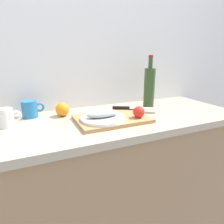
# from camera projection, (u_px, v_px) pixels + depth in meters

# --- Properties ---
(back_wall) EXTENTS (3.20, 0.05, 2.50)m
(back_wall) POSITION_uv_depth(u_px,v_px,m) (65.00, 56.00, 1.28)
(back_wall) COLOR white
(back_wall) RESTS_ON ground_plane
(kitchen_counter) EXTENTS (2.00, 0.60, 0.90)m
(kitchen_counter) POSITION_uv_depth(u_px,v_px,m) (84.00, 190.00, 1.22)
(kitchen_counter) COLOR #9E7A56
(kitchen_counter) RESTS_ON ground_plane
(cutting_board) EXTENTS (0.40, 0.28, 0.02)m
(cutting_board) POSITION_uv_depth(u_px,v_px,m) (112.00, 119.00, 1.12)
(cutting_board) COLOR tan
(cutting_board) RESTS_ON kitchen_counter
(white_plate) EXTENTS (0.24, 0.24, 0.01)m
(white_plate) POSITION_uv_depth(u_px,v_px,m) (103.00, 118.00, 1.07)
(white_plate) COLOR white
(white_plate) RESTS_ON cutting_board
(fish_fillet) EXTENTS (0.18, 0.08, 0.04)m
(fish_fillet) POSITION_uv_depth(u_px,v_px,m) (103.00, 114.00, 1.06)
(fish_fillet) COLOR #999E99
(fish_fillet) RESTS_ON white_plate
(chef_knife) EXTENTS (0.27, 0.16, 0.02)m
(chef_knife) POSITION_uv_depth(u_px,v_px,m) (129.00, 108.00, 1.27)
(chef_knife) COLOR silver
(chef_knife) RESTS_ON cutting_board
(tomato_0) EXTENTS (0.07, 0.07, 0.07)m
(tomato_0) POSITION_uv_depth(u_px,v_px,m) (139.00, 112.00, 1.10)
(tomato_0) COLOR red
(tomato_0) RESTS_ON cutting_board
(wine_bottle) EXTENTS (0.07, 0.07, 0.36)m
(wine_bottle) POSITION_uv_depth(u_px,v_px,m) (149.00, 87.00, 1.36)
(wine_bottle) COLOR #2D4723
(wine_bottle) RESTS_ON kitchen_counter
(coffee_mug_0) EXTENTS (0.12, 0.08, 0.10)m
(coffee_mug_0) POSITION_uv_depth(u_px,v_px,m) (6.00, 118.00, 1.01)
(coffee_mug_0) COLOR white
(coffee_mug_0) RESTS_ON kitchen_counter
(coffee_mug_2) EXTENTS (0.13, 0.09, 0.10)m
(coffee_mug_2) POSITION_uv_depth(u_px,v_px,m) (30.00, 109.00, 1.16)
(coffee_mug_2) COLOR #2672B2
(coffee_mug_2) RESTS_ON kitchen_counter
(orange_1) EXTENTS (0.08, 0.08, 0.08)m
(orange_1) POSITION_uv_depth(u_px,v_px,m) (62.00, 109.00, 1.19)
(orange_1) COLOR orange
(orange_1) RESTS_ON kitchen_counter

